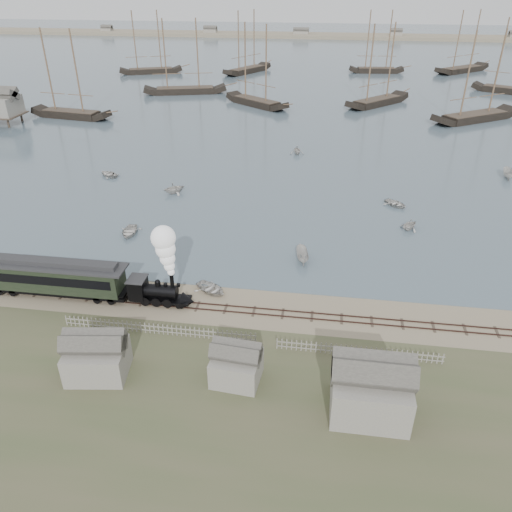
# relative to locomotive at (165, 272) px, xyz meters

# --- Properties ---
(ground) EXTENTS (600.00, 600.00, 0.00)m
(ground) POSITION_rel_locomotive_xyz_m (7.19, 2.00, -3.99)
(ground) COLOR tan
(ground) RESTS_ON ground
(harbor_water) EXTENTS (600.00, 336.00, 0.06)m
(harbor_water) POSITION_rel_locomotive_xyz_m (7.19, 172.00, -3.96)
(harbor_water) COLOR #495C69
(harbor_water) RESTS_ON ground
(rail_track) EXTENTS (120.00, 1.80, 0.16)m
(rail_track) POSITION_rel_locomotive_xyz_m (7.19, 0.00, -3.95)
(rail_track) COLOR #3D2621
(rail_track) RESTS_ON ground
(picket_fence_west) EXTENTS (19.00, 0.10, 1.20)m
(picket_fence_west) POSITION_rel_locomotive_xyz_m (0.69, -5.00, -3.99)
(picket_fence_west) COLOR gray
(picket_fence_west) RESTS_ON ground
(picket_fence_east) EXTENTS (15.00, 0.10, 1.20)m
(picket_fence_east) POSITION_rel_locomotive_xyz_m (19.69, -5.50, -3.99)
(picket_fence_east) COLOR gray
(picket_fence_east) RESTS_ON ground
(shed_left) EXTENTS (5.00, 4.00, 4.10)m
(shed_left) POSITION_rel_locomotive_xyz_m (-2.81, -11.00, -3.99)
(shed_left) COLOR gray
(shed_left) RESTS_ON ground
(shed_mid) EXTENTS (4.00, 3.50, 3.60)m
(shed_mid) POSITION_rel_locomotive_xyz_m (9.19, -10.00, -3.99)
(shed_mid) COLOR gray
(shed_mid) RESTS_ON ground
(shed_right) EXTENTS (6.00, 5.00, 5.10)m
(shed_right) POSITION_rel_locomotive_xyz_m (20.19, -12.00, -3.99)
(shed_right) COLOR gray
(shed_right) RESTS_ON ground
(far_spit) EXTENTS (500.00, 20.00, 1.80)m
(far_spit) POSITION_rel_locomotive_xyz_m (7.19, 252.00, -3.99)
(far_spit) COLOR gray
(far_spit) RESTS_ON ground
(locomotive) EXTENTS (6.91, 2.58, 8.61)m
(locomotive) POSITION_rel_locomotive_xyz_m (0.00, 0.00, 0.00)
(locomotive) COLOR black
(locomotive) RESTS_ON ground
(passenger_coach) EXTENTS (15.52, 2.99, 3.77)m
(passenger_coach) POSITION_rel_locomotive_xyz_m (-12.10, 0.00, -1.62)
(passenger_coach) COLOR black
(passenger_coach) RESTS_ON ground
(beached_dinghy) EXTENTS (4.40, 4.74, 0.80)m
(beached_dinghy) POSITION_rel_locomotive_xyz_m (4.01, 2.93, -3.59)
(beached_dinghy) COLOR beige
(beached_dinghy) RESTS_ON ground
(rowboat_0) EXTENTS (4.27, 3.27, 0.82)m
(rowboat_0) POSITION_rel_locomotive_xyz_m (-9.83, 14.79, -3.51)
(rowboat_0) COLOR beige
(rowboat_0) RESTS_ON harbor_water
(rowboat_1) EXTENTS (4.46, 4.55, 1.82)m
(rowboat_1) POSITION_rel_locomotive_xyz_m (-7.95, 29.42, -3.02)
(rowboat_1) COLOR beige
(rowboat_1) RESTS_ON harbor_water
(rowboat_2) EXTENTS (3.85, 2.06, 1.41)m
(rowboat_2) POSITION_rel_locomotive_xyz_m (13.43, 11.07, -3.22)
(rowboat_2) COLOR beige
(rowboat_2) RESTS_ON harbor_water
(rowboat_3) EXTENTS (4.45, 4.49, 0.76)m
(rowboat_3) POSITION_rel_locomotive_xyz_m (26.26, 29.44, -3.54)
(rowboat_3) COLOR beige
(rowboat_3) RESTS_ON harbor_water
(rowboat_4) EXTENTS (3.83, 3.81, 1.53)m
(rowboat_4) POSITION_rel_locomotive_xyz_m (27.32, 21.65, -3.16)
(rowboat_4) COLOR beige
(rowboat_4) RESTS_ON harbor_water
(rowboat_5) EXTENTS (3.99, 1.85, 1.49)m
(rowboat_5) POSITION_rel_locomotive_xyz_m (46.18, 44.19, -3.18)
(rowboat_5) COLOR beige
(rowboat_5) RESTS_ON harbor_water
(rowboat_6) EXTENTS (4.30, 4.68, 0.79)m
(rowboat_6) POSITION_rel_locomotive_xyz_m (-21.29, 35.27, -3.53)
(rowboat_6) COLOR beige
(rowboat_6) RESTS_ON harbor_water
(rowboat_7) EXTENTS (3.61, 3.30, 1.63)m
(rowboat_7) POSITION_rel_locomotive_xyz_m (9.82, 51.88, -3.11)
(rowboat_7) COLOR beige
(rowboat_7) RESTS_ON harbor_water
(schooner_0) EXTENTS (20.46, 7.61, 20.00)m
(schooner_0) POSITION_rel_locomotive_xyz_m (-45.92, 71.68, 6.07)
(schooner_0) COLOR black
(schooner_0) RESTS_ON harbor_water
(schooner_1) EXTENTS (24.09, 11.68, 20.00)m
(schooner_1) POSITION_rel_locomotive_xyz_m (-26.19, 102.56, 6.07)
(schooner_1) COLOR black
(schooner_1) RESTS_ON harbor_water
(schooner_2) EXTENTS (18.59, 16.10, 20.00)m
(schooner_2) POSITION_rel_locomotive_xyz_m (-3.66, 90.50, 6.07)
(schooner_2) COLOR black
(schooner_2) RESTS_ON harbor_water
(schooner_3) EXTENTS (17.90, 19.02, 20.00)m
(schooner_3) POSITION_rel_locomotive_xyz_m (27.77, 95.75, 6.07)
(schooner_3) COLOR black
(schooner_3) RESTS_ON harbor_water
(schooner_4) EXTENTS (22.70, 17.81, 20.00)m
(schooner_4) POSITION_rel_locomotive_xyz_m (49.54, 82.96, 6.07)
(schooner_4) COLOR black
(schooner_4) RESTS_ON harbor_water
(schooner_6) EXTENTS (21.43, 12.39, 20.00)m
(schooner_6) POSITION_rel_locomotive_xyz_m (-46.61, 132.62, 6.07)
(schooner_6) COLOR black
(schooner_6) RESTS_ON harbor_water
(schooner_7) EXTENTS (15.10, 21.22, 20.00)m
(schooner_7) POSITION_rel_locomotive_xyz_m (-13.88, 138.96, 6.07)
(schooner_7) COLOR black
(schooner_7) RESTS_ON harbor_water
(schooner_8) EXTENTS (18.68, 5.77, 20.00)m
(schooner_8) POSITION_rel_locomotive_xyz_m (30.53, 145.08, 6.07)
(schooner_8) COLOR black
(schooner_8) RESTS_ON harbor_water
(schooner_9) EXTENTS (21.47, 19.90, 20.00)m
(schooner_9) POSITION_rel_locomotive_xyz_m (60.31, 151.00, 6.07)
(schooner_9) COLOR black
(schooner_9) RESTS_ON harbor_water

